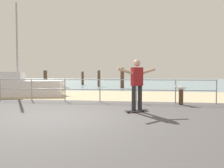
% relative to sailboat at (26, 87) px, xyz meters
% --- Properties ---
extents(ground_plane, '(24.00, 10.00, 0.04)m').
position_rel_sailboat_xyz_m(ground_plane, '(4.61, -6.61, -0.52)').
color(ground_plane, '#474444').
rests_on(ground_plane, ground).
extents(beach_strip, '(24.00, 6.00, 0.04)m').
position_rel_sailboat_xyz_m(beach_strip, '(4.61, 1.39, -0.52)').
color(beach_strip, tan).
rests_on(beach_strip, ground).
extents(sea_surface, '(72.00, 50.00, 0.04)m').
position_rel_sailboat_xyz_m(sea_surface, '(4.61, 29.39, -0.52)').
color(sea_surface, '#75939E').
rests_on(sea_surface, ground).
extents(railing_fence, '(11.57, 0.05, 1.05)m').
position_rel_sailboat_xyz_m(railing_fence, '(3.94, -2.01, 0.18)').
color(railing_fence, '#9EA0A5').
rests_on(railing_fence, ground).
extents(sailboat, '(5.07, 2.33, 5.31)m').
position_rel_sailboat_xyz_m(sailboat, '(0.00, 0.00, 0.00)').
color(sailboat, silver).
rests_on(sailboat, ground).
extents(skateboard, '(0.77, 0.63, 0.08)m').
position_rel_sailboat_xyz_m(skateboard, '(6.51, -4.42, -0.46)').
color(skateboard, black).
rests_on(skateboard, ground).
extents(skateboarder, '(1.23, 0.91, 1.65)m').
position_rel_sailboat_xyz_m(skateboarder, '(6.51, -4.42, 0.49)').
color(skateboarder, '#26262B').
rests_on(skateboarder, skateboard).
extents(bollard_short, '(0.18, 0.18, 0.63)m').
position_rel_sailboat_xyz_m(bollard_short, '(8.21, -2.44, -0.21)').
color(bollard_short, '#513826').
rests_on(bollard_short, ground).
extents(seagull, '(0.49, 0.14, 0.18)m').
position_rel_sailboat_xyz_m(seagull, '(8.20, -2.44, 0.18)').
color(seagull, white).
rests_on(seagull, bollard_short).
extents(groyne_post_0, '(0.36, 0.36, 1.67)m').
position_rel_sailboat_xyz_m(groyne_post_0, '(-3.30, 9.27, 0.31)').
color(groyne_post_0, '#513826').
rests_on(groyne_post_0, ground).
extents(groyne_post_1, '(0.29, 0.29, 1.60)m').
position_rel_sailboat_xyz_m(groyne_post_1, '(-0.64, 13.52, 0.28)').
color(groyne_post_1, '#513826').
rests_on(groyne_post_1, ground).
extents(groyne_post_2, '(0.29, 0.29, 1.68)m').
position_rel_sailboat_xyz_m(groyne_post_2, '(2.02, 10.40, 0.32)').
color(groyne_post_2, '#513826').
rests_on(groyne_post_2, ground).
extents(groyne_post_3, '(0.33, 0.33, 1.85)m').
position_rel_sailboat_xyz_m(groyne_post_3, '(4.69, 8.12, 0.40)').
color(groyne_post_3, '#513826').
rests_on(groyne_post_3, ground).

